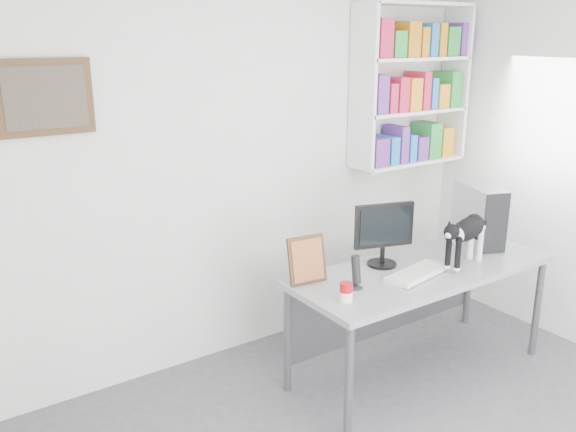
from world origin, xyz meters
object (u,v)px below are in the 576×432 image
(bookshelf, at_px, (411,85))
(leaning_print, at_px, (307,259))
(speaker, at_px, (356,271))
(cat, at_px, (466,242))
(soup_can, at_px, (346,292))
(monitor, at_px, (383,234))
(desk, at_px, (419,320))
(pc_tower, at_px, (479,215))
(keyboard, at_px, (417,273))

(bookshelf, relative_size, leaning_print, 4.06)
(bookshelf, xyz_separation_m, speaker, (-1.26, -0.86, -0.98))
(bookshelf, height_order, cat, bookshelf)
(soup_can, relative_size, cat, 0.20)
(cat, bearing_deg, leaning_print, 144.25)
(bookshelf, distance_m, leaning_print, 1.83)
(monitor, bearing_deg, desk, -26.09)
(monitor, relative_size, pc_tower, 0.99)
(leaning_print, xyz_separation_m, cat, (1.01, -0.37, 0.02))
(bookshelf, relative_size, speaker, 5.77)
(keyboard, distance_m, cat, 0.41)
(desk, relative_size, speaker, 8.54)
(desk, height_order, keyboard, keyboard)
(speaker, bearing_deg, desk, -0.10)
(desk, bearing_deg, monitor, 137.28)
(bookshelf, xyz_separation_m, soup_can, (-1.43, -0.97, -1.03))
(bookshelf, height_order, monitor, bookshelf)
(cat, bearing_deg, monitor, 127.94)
(speaker, height_order, cat, cat)
(desk, distance_m, soup_can, 0.88)
(speaker, bearing_deg, soup_can, -147.21)
(leaning_print, height_order, cat, cat)
(keyboard, distance_m, speaker, 0.46)
(desk, relative_size, keyboard, 3.91)
(pc_tower, height_order, cat, pc_tower)
(leaning_print, bearing_deg, speaker, -44.94)
(desk, relative_size, monitor, 4.24)
(desk, distance_m, leaning_print, 0.97)
(desk, bearing_deg, leaning_print, 163.45)
(desk, height_order, pc_tower, pc_tower)
(keyboard, relative_size, pc_tower, 1.08)
(leaning_print, bearing_deg, monitor, 2.05)
(speaker, relative_size, cat, 0.39)
(pc_tower, distance_m, soup_can, 1.45)
(leaning_print, relative_size, cat, 0.55)
(monitor, height_order, keyboard, monitor)
(monitor, xyz_separation_m, keyboard, (0.06, -0.26, -0.20))
(cat, bearing_deg, desk, 134.19)
(leaning_print, bearing_deg, bookshelf, 30.41)
(pc_tower, distance_m, cat, 0.50)
(desk, relative_size, leaning_print, 6.02)
(pc_tower, bearing_deg, keyboard, -146.09)
(keyboard, bearing_deg, monitor, 92.52)
(bookshelf, xyz_separation_m, cat, (-0.44, -1.00, -0.91))
(keyboard, distance_m, soup_can, 0.62)
(pc_tower, bearing_deg, speaker, -153.92)
(monitor, relative_size, soup_can, 3.90)
(speaker, xyz_separation_m, soup_can, (-0.17, -0.11, -0.05))
(monitor, relative_size, keyboard, 0.92)
(bookshelf, xyz_separation_m, monitor, (-0.87, -0.67, -0.87))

